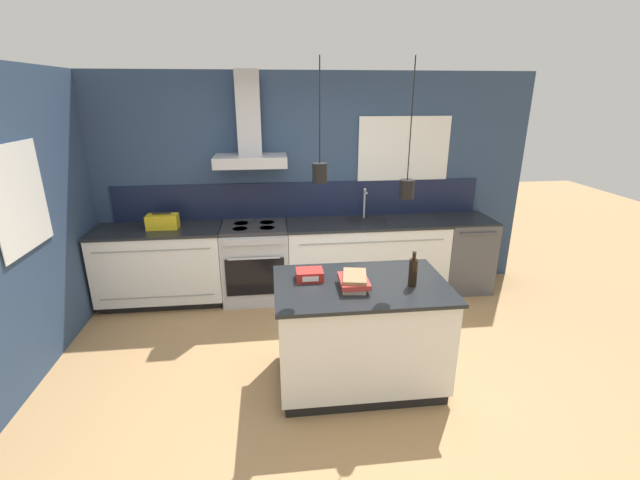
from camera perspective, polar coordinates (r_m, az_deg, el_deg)
ground_plane at (r=3.90m, az=0.04°, el=-18.19°), size 16.00×16.00×0.00m
wall_back at (r=5.19m, az=-2.82°, el=7.88°), size 5.60×2.17×2.60m
wall_left at (r=4.44m, az=-34.17°, el=1.95°), size 0.08×3.80×2.60m
counter_run_left at (r=5.30m, az=-20.36°, el=-3.19°), size 1.42×0.64×0.91m
counter_run_sink at (r=5.26m, az=6.11°, el=-2.21°), size 1.92×0.64×1.28m
oven_range at (r=5.14m, az=-8.57°, el=-2.92°), size 0.76×0.66×0.91m
dishwasher at (r=5.66m, az=18.56°, el=-1.65°), size 0.59×0.65×0.91m
kitchen_island at (r=3.68m, az=5.30°, el=-12.15°), size 1.40×0.91×0.91m
bottle_on_island at (r=3.44m, az=12.30°, el=-4.16°), size 0.07×0.07×0.29m
book_stack at (r=3.36m, az=4.54°, el=-5.50°), size 0.24×0.32×0.11m
red_supply_box at (r=3.51m, az=-1.41°, el=-4.66°), size 0.22×0.17×0.08m
yellow_toolbox at (r=5.12m, az=-20.25°, el=2.33°), size 0.34×0.18×0.19m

